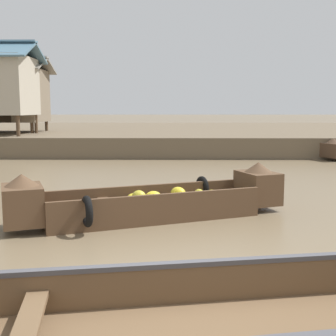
% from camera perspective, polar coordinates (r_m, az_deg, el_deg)
% --- Properties ---
extents(ground_plane, '(300.00, 300.00, 0.00)m').
position_cam_1_polar(ground_plane, '(14.49, 1.15, -0.39)').
color(ground_plane, '#726047').
extents(riverbank_strip, '(160.00, 20.00, 0.87)m').
position_cam_1_polar(riverbank_strip, '(27.70, 0.94, 4.36)').
color(riverbank_strip, brown).
rests_on(riverbank_strip, ground).
extents(banana_boat, '(5.18, 2.75, 0.96)m').
position_cam_1_polar(banana_boat, '(8.19, -1.93, -4.21)').
color(banana_boat, brown).
rests_on(banana_boat, ground).
extents(viewer_boat, '(6.81, 2.50, 0.93)m').
position_cam_1_polar(viewer_boat, '(3.79, 0.45, -19.68)').
color(viewer_boat, brown).
rests_on(viewer_boat, ground).
extents(stilt_house_left, '(3.74, 3.33, 3.78)m').
position_cam_1_polar(stilt_house_left, '(23.89, -19.55, 9.02)').
color(stilt_house_left, '#4C3826').
rests_on(stilt_house_left, riverbank_strip).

